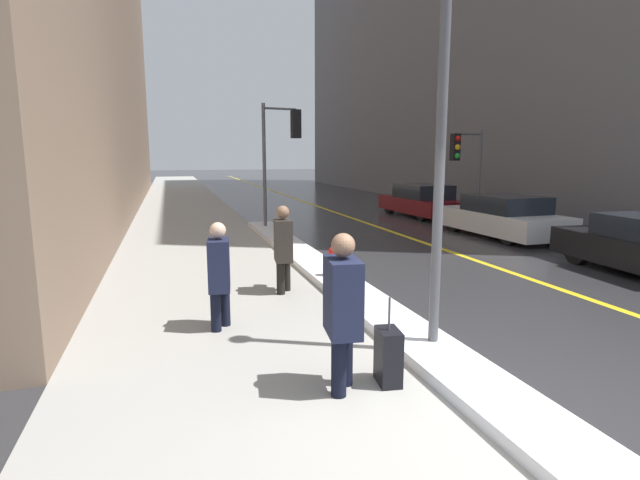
{
  "coord_description": "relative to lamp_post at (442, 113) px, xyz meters",
  "views": [
    {
      "loc": [
        -2.67,
        -3.52,
        2.39
      ],
      "look_at": [
        -0.4,
        4.0,
        1.05
      ],
      "focal_mm": 28.0,
      "sensor_mm": 36.0,
      "label": 1
    }
  ],
  "objects": [
    {
      "name": "ground_plane",
      "position": [
        -0.34,
        -1.65,
        -2.86
      ],
      "size": [
        160.0,
        160.0,
        0.0
      ],
      "primitive_type": "plane",
      "color": "#2D2D30"
    },
    {
      "name": "sidewalk_slab",
      "position": [
        -2.34,
        13.35,
        -2.86
      ],
      "size": [
        4.0,
        80.0,
        0.01
      ],
      "color": "#9E9B93",
      "rests_on": "ground"
    },
    {
      "name": "road_centre_stripe",
      "position": [
        3.66,
        13.35,
        -2.86
      ],
      "size": [
        0.16,
        80.0,
        0.0
      ],
      "color": "gold",
      "rests_on": "ground"
    },
    {
      "name": "snow_bank_curb",
      "position": [
        -0.1,
        4.38,
        -2.79
      ],
      "size": [
        0.79,
        14.38,
        0.15
      ],
      "color": "white",
      "rests_on": "ground"
    },
    {
      "name": "lamp_post",
      "position": [
        0.0,
        0.0,
        0.0
      ],
      "size": [
        0.28,
        0.28,
        4.76
      ],
      "color": "#515156",
      "rests_on": "ground"
    },
    {
      "name": "traffic_light_near",
      "position": [
        0.55,
        10.65,
        0.01
      ],
      "size": [
        1.3,
        0.46,
        3.97
      ],
      "rotation": [
        0.0,
        0.0,
        0.17
      ],
      "color": "#515156",
      "rests_on": "ground"
    },
    {
      "name": "traffic_light_far",
      "position": [
        6.71,
        9.94,
        -0.53
      ],
      "size": [
        1.31,
        0.42,
        3.25
      ],
      "rotation": [
        0.0,
        0.0,
        3.28
      ],
      "color": "#515156",
      "rests_on": "ground"
    },
    {
      "name": "pedestrian_nearside",
      "position": [
        -1.41,
        -0.65,
        -1.95
      ],
      "size": [
        0.38,
        0.57,
        1.64
      ],
      "rotation": [
        0.0,
        0.0,
        -1.7
      ],
      "color": "black",
      "rests_on": "ground"
    },
    {
      "name": "pedestrian_in_glasses",
      "position": [
        -2.41,
        1.58,
        -2.03
      ],
      "size": [
        0.34,
        0.52,
        1.5
      ],
      "rotation": [
        0.0,
        0.0,
        -1.7
      ],
      "color": "black",
      "rests_on": "ground"
    },
    {
      "name": "pedestrian_with_shoulder_bag",
      "position": [
        -1.16,
        3.15,
        -2.01
      ],
      "size": [
        0.35,
        0.73,
        1.54
      ],
      "rotation": [
        0.0,
        0.0,
        -1.7
      ],
      "color": "black",
      "rests_on": "ground"
    },
    {
      "name": "parked_car_white",
      "position": [
        6.42,
        7.29,
        -2.28
      ],
      "size": [
        1.88,
        4.23,
        1.23
      ],
      "rotation": [
        0.0,
        0.0,
        1.6
      ],
      "color": "silver",
      "rests_on": "ground"
    },
    {
      "name": "parked_car_maroon",
      "position": [
        6.54,
        12.5,
        -2.27
      ],
      "size": [
        1.87,
        4.3,
        1.25
      ],
      "rotation": [
        0.0,
        0.0,
        1.61
      ],
      "color": "#600F14",
      "rests_on": "ground"
    },
    {
      "name": "rolling_suitcase",
      "position": [
        -0.89,
        -0.64,
        -2.56
      ],
      "size": [
        0.26,
        0.39,
        0.95
      ],
      "rotation": [
        0.0,
        0.0,
        -1.7
      ],
      "color": "black",
      "rests_on": "ground"
    },
    {
      "name": "fire_hydrant",
      "position": [
        -0.13,
        3.52,
        -2.52
      ],
      "size": [
        0.2,
        0.2,
        0.7
      ],
      "color": "red",
      "rests_on": "ground"
    }
  ]
}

